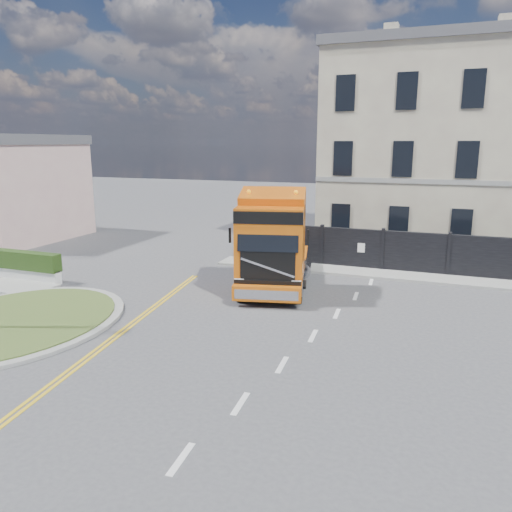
% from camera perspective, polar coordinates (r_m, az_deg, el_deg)
% --- Properties ---
extents(ground, '(120.00, 120.00, 0.00)m').
position_cam_1_polar(ground, '(17.69, -2.53, -7.41)').
color(ground, '#424244').
rests_on(ground, ground).
extents(traffic_island, '(6.80, 6.80, 0.17)m').
position_cam_1_polar(traffic_island, '(19.24, -26.03, -6.81)').
color(traffic_island, gray).
rests_on(traffic_island, ground).
extents(seaside_bldg_pink, '(8.00, 8.00, 6.00)m').
position_cam_1_polar(seaside_bldg_pink, '(36.09, -27.12, 6.49)').
color(seaside_bldg_pink, beige).
rests_on(seaside_bldg_pink, ground).
extents(hoarding_fence, '(18.80, 0.25, 2.00)m').
position_cam_1_polar(hoarding_fence, '(24.79, 20.10, 0.13)').
color(hoarding_fence, black).
rests_on(hoarding_fence, ground).
extents(georgian_building, '(12.30, 10.30, 12.80)m').
position_cam_1_polar(georgian_building, '(31.76, 19.98, 11.47)').
color(georgian_building, beige).
rests_on(georgian_building, ground).
extents(pavement_far, '(20.00, 1.60, 0.12)m').
position_cam_1_polar(pavement_far, '(24.13, 18.59, -2.39)').
color(pavement_far, gray).
rests_on(pavement_far, ground).
extents(truck, '(4.12, 7.38, 4.18)m').
position_cam_1_polar(truck, '(20.72, 1.93, 1.01)').
color(truck, black).
rests_on(truck, ground).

